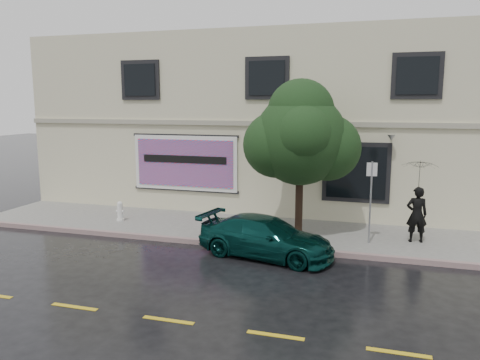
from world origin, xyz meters
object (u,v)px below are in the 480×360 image
(street_tree, at_px, (300,139))
(pedestrian, at_px, (417,214))
(fire_hydrant, at_px, (120,211))
(car, at_px, (266,237))

(street_tree, bearing_deg, pedestrian, 4.37)
(street_tree, xyz_separation_m, fire_hydrant, (-6.45, 0.03, -2.72))
(pedestrian, bearing_deg, fire_hydrant, -7.63)
(street_tree, relative_size, fire_hydrant, 6.40)
(car, relative_size, fire_hydrant, 5.56)
(pedestrian, relative_size, street_tree, 0.38)
(car, distance_m, fire_hydrant, 6.15)
(car, distance_m, pedestrian, 4.72)
(car, bearing_deg, pedestrian, -50.59)
(street_tree, distance_m, fire_hydrant, 7.00)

